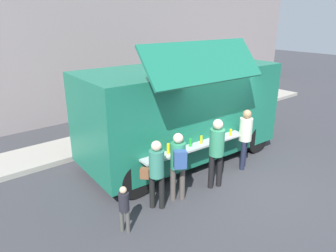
# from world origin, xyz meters

# --- Properties ---
(ground_plane) EXTENTS (60.00, 60.00, 0.00)m
(ground_plane) POSITION_xyz_m (0.00, 0.00, 0.00)
(ground_plane) COLOR #38383D
(curb_strip) EXTENTS (28.00, 1.60, 0.15)m
(curb_strip) POSITION_xyz_m (-4.29, 4.55, 0.07)
(curb_strip) COLOR #9E998E
(curb_strip) RESTS_ON ground
(food_truck_main) EXTENTS (5.83, 3.28, 3.51)m
(food_truck_main) POSITION_xyz_m (-0.28, 1.92, 1.49)
(food_truck_main) COLOR #1A7054
(food_truck_main) RESTS_ON ground
(trash_bin) EXTENTS (0.60, 0.60, 0.93)m
(trash_bin) POSITION_xyz_m (3.33, 4.25, 0.47)
(trash_bin) COLOR #2D5B37
(trash_bin) RESTS_ON ground
(customer_front_ordering) EXTENTS (0.36, 0.36, 1.77)m
(customer_front_ordering) POSITION_xyz_m (-0.74, 0.13, 1.06)
(customer_front_ordering) COLOR black
(customer_front_ordering) RESTS_ON ground
(customer_mid_with_backpack) EXTENTS (0.46, 0.53, 1.64)m
(customer_mid_with_backpack) POSITION_xyz_m (-1.85, 0.27, 1.00)
(customer_mid_with_backpack) COLOR #4F4943
(customer_mid_with_backpack) RESTS_ON ground
(customer_rear_waiting) EXTENTS (0.46, 0.47, 1.60)m
(customer_rear_waiting) POSITION_xyz_m (-2.41, 0.34, 0.95)
(customer_rear_waiting) COLOR black
(customer_rear_waiting) RESTS_ON ground
(customer_extra_browsing) EXTENTS (0.35, 0.35, 1.70)m
(customer_extra_browsing) POSITION_xyz_m (0.64, 0.34, 1.01)
(customer_extra_browsing) COLOR #1D2137
(customer_extra_browsing) RESTS_ON ground
(child_near_queue) EXTENTS (0.21, 0.21, 1.01)m
(child_near_queue) POSITION_xyz_m (-3.39, 0.08, 0.60)
(child_near_queue) COLOR #4B4A44
(child_near_queue) RESTS_ON ground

